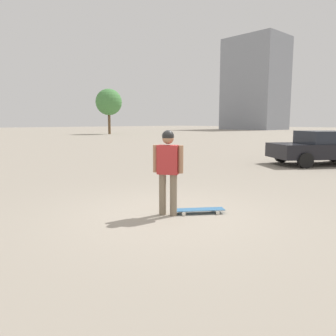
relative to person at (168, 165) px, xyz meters
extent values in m
plane|color=gray|center=(0.00, 0.00, -0.98)|extent=(220.00, 220.00, 0.00)
cylinder|color=#7A6B56|center=(0.09, 0.06, -0.58)|extent=(0.14, 0.14, 0.80)
cylinder|color=#7A6B56|center=(-0.09, -0.06, -0.58)|extent=(0.14, 0.14, 0.80)
cube|color=#B22D2D|center=(0.00, 0.00, 0.10)|extent=(0.44, 0.38, 0.55)
cylinder|color=#9E7051|center=(0.21, 0.13, 0.12)|extent=(0.10, 0.10, 0.53)
cylinder|color=#9E7051|center=(-0.21, -0.13, 0.12)|extent=(0.10, 0.10, 0.53)
sphere|color=#9E7051|center=(0.00, 0.00, 0.51)|extent=(0.22, 0.22, 0.22)
sphere|color=black|center=(0.00, 0.00, 0.55)|extent=(0.23, 0.23, 0.23)
cube|color=#336693|center=(-0.33, -0.53, -0.90)|extent=(0.77, 0.94, 0.01)
cylinder|color=silver|center=(-0.25, -0.18, -0.94)|extent=(0.07, 0.08, 0.07)
cylinder|color=silver|center=(-0.03, -0.34, -0.94)|extent=(0.07, 0.08, 0.07)
cylinder|color=silver|center=(-0.64, -0.73, -0.94)|extent=(0.07, 0.08, 0.07)
cylinder|color=silver|center=(-0.42, -0.89, -0.94)|extent=(0.07, 0.08, 0.07)
cube|color=black|center=(1.19, -9.90, -0.38)|extent=(3.87, 4.47, 0.59)
cube|color=#1E232D|center=(1.13, -9.99, 0.18)|extent=(2.45, 2.49, 0.52)
cylinder|color=black|center=(1.12, -8.32, -0.67)|extent=(0.51, 0.62, 0.61)
cylinder|color=black|center=(2.69, -9.38, -0.67)|extent=(0.51, 0.62, 0.61)
cylinder|color=black|center=(1.26, -11.49, -0.67)|extent=(0.51, 0.62, 0.61)
cube|color=gray|center=(39.61, -64.64, 9.57)|extent=(13.00, 10.16, 21.09)
cylinder|color=brown|center=(37.38, -22.70, 0.70)|extent=(0.39, 0.39, 3.36)
sphere|color=#478442|center=(37.38, -22.70, 3.73)|extent=(3.85, 3.85, 3.85)
camera|label=1|loc=(-4.52, 4.18, 0.81)|focal=35.00mm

